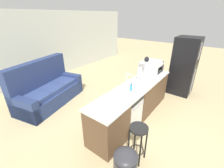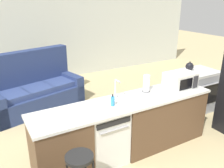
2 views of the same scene
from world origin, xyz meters
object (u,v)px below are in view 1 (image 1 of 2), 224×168
Objects in this scene: soap_bottle at (131,88)px; dishwasher at (126,111)px; stove_range at (150,73)px; couch at (47,90)px; refrigerator at (184,66)px; bar_stool at (138,137)px; microwave at (154,69)px; kettle at (147,59)px; paper_towel_roll at (139,73)px.

dishwasher is at bearing 166.44° from soap_bottle.
couch reaches higher than stove_range.
dishwasher is 0.46× the size of refrigerator.
soap_bottle is 0.24× the size of bar_stool.
refrigerator reaches higher than microwave.
stove_range is at bearing 20.42° from bar_stool.
kettle is (-0.17, 1.23, 0.07)m from refrigerator.
dishwasher is 0.39× the size of couch.
refrigerator reaches higher than paper_towel_roll.
dishwasher is 1.68× the size of microwave.
paper_towel_roll reaches higher than microwave.
kettle is 3.47m from couch.
bar_stool is (-2.13, -0.66, -0.50)m from microwave.
dishwasher is 2.98× the size of paper_towel_roll.
stove_range is 1.85m from paper_towel_roll.
microwave is 1.34m from soap_bottle.
microwave is at bearing -144.77° from kettle.
paper_towel_roll is at bearing 28.30° from bar_stool.
soap_bottle is (-2.47, -0.58, 0.52)m from stove_range.
stove_range is at bearing -38.19° from kettle.
couch is (-1.96, 2.45, -0.65)m from microwave.
refrigerator is 6.52× the size of paper_towel_roll.
soap_bottle reaches higher than stove_range.
soap_bottle is at bearing -162.87° from kettle.
soap_bottle is (-2.47, 0.52, 0.05)m from refrigerator.
kettle reaches higher than stove_range.
refrigerator is at bearing -44.15° from couch.
bar_stool is 0.34× the size of couch.
refrigerator reaches higher than soap_bottle.
kettle is at bearing 17.13° from soap_bottle.
refrigerator is at bearing -90.01° from stove_range.
paper_towel_roll is 1.60× the size of soap_bottle.
soap_bottle is 2.41m from kettle.
paper_towel_roll reaches higher than bar_stool.
soap_bottle is at bearing 168.15° from refrigerator.
refrigerator is 10.45× the size of soap_bottle.
refrigerator is at bearing -11.85° from soap_bottle.
kettle is (-0.17, 0.13, 0.53)m from stove_range.
kettle reaches higher than dishwasher.
microwave reaches higher than bar_stool.
soap_bottle reaches higher than bar_stool.
microwave is at bearing -154.03° from stove_range.
kettle is at bearing 15.58° from dishwasher.
couch is at bearing 135.85° from refrigerator.
dishwasher is 2.50m from couch.
stove_range is 1.80× the size of microwave.
dishwasher is at bearing -169.38° from paper_towel_roll.
bar_stool is (-0.66, -0.67, 0.11)m from dishwasher.
couch reaches higher than microwave.
dishwasher is 2.59m from kettle.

